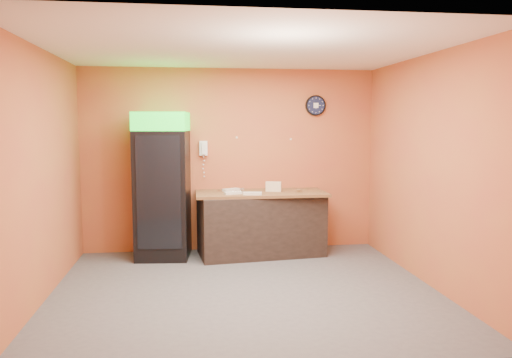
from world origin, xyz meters
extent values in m
plane|color=#47474C|center=(0.00, 0.00, 0.00)|extent=(4.50, 4.50, 0.00)
cube|color=#B46632|center=(0.00, 2.00, 1.40)|extent=(4.50, 0.02, 2.80)
cube|color=#B46632|center=(-2.25, 0.00, 1.40)|extent=(0.02, 4.00, 2.80)
cube|color=#B46632|center=(2.25, 0.00, 1.40)|extent=(0.02, 4.00, 2.80)
cube|color=white|center=(0.00, 0.00, 2.80)|extent=(4.50, 4.00, 0.02)
cube|color=black|center=(-1.02, 1.65, 0.93)|extent=(0.81, 0.81, 1.86)
cube|color=#18D220|center=(-1.02, 1.65, 1.99)|extent=(0.81, 0.81, 0.27)
cube|color=black|center=(-0.98, 1.27, 1.01)|extent=(0.62, 0.08, 1.59)
cube|color=black|center=(0.42, 1.59, 0.46)|extent=(1.90, 1.00, 0.91)
cylinder|color=black|center=(1.33, 1.98, 2.24)|extent=(0.32, 0.05, 0.32)
cylinder|color=#0F1433|center=(1.33, 1.95, 2.24)|extent=(0.27, 0.01, 0.27)
cube|color=white|center=(1.33, 1.94, 2.24)|extent=(0.08, 0.00, 0.08)
cube|color=white|center=(-0.42, 1.96, 1.59)|extent=(0.12, 0.07, 0.22)
cube|color=white|center=(-0.42, 1.91, 1.59)|extent=(0.05, 0.04, 0.18)
cube|color=brown|center=(0.42, 1.59, 0.93)|extent=(1.93, 0.86, 0.04)
cube|color=beige|center=(0.61, 1.61, 0.98)|extent=(0.24, 0.15, 0.05)
cube|color=beige|center=(0.61, 1.61, 1.02)|extent=(0.24, 0.15, 0.05)
cube|color=beige|center=(0.61, 1.61, 1.07)|extent=(0.24, 0.15, 0.05)
cube|color=beige|center=(-0.01, 1.40, 0.97)|extent=(0.27, 0.17, 0.04)
cube|color=beige|center=(0.26, 1.31, 0.97)|extent=(0.28, 0.14, 0.04)
cube|color=beige|center=(-0.01, 1.74, 0.97)|extent=(0.28, 0.22, 0.04)
cylinder|color=silver|center=(0.15, 1.61, 0.98)|extent=(0.06, 0.06, 0.06)
camera|label=1|loc=(-0.63, -5.68, 1.96)|focal=35.00mm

